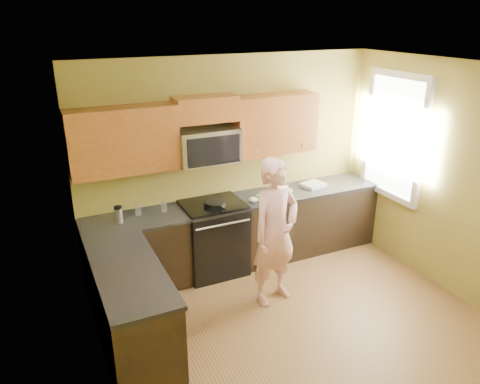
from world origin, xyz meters
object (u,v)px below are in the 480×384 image
travel_mug (119,223)px  woman (275,232)px  stove (213,238)px  frying_pan (215,206)px  butter_tub (260,200)px  microwave (208,162)px

travel_mug → woman: bearing=-29.5°
stove → frying_pan: frying_pan is taller
travel_mug → butter_tub: bearing=-2.4°
frying_pan → butter_tub: (0.63, -0.00, -0.03)m
stove → frying_pan: 0.48m
stove → woman: bearing=-65.8°
stove → butter_tub: size_ratio=8.65×
butter_tub → travel_mug: 1.78m
frying_pan → travel_mug: travel_mug is taller
stove → butter_tub: (0.63, -0.08, 0.45)m
microwave → woman: size_ratio=0.44×
butter_tub → travel_mug: size_ratio=0.56×
frying_pan → travel_mug: size_ratio=2.34×
butter_tub → travel_mug: bearing=177.6°
microwave → travel_mug: microwave is taller
woman → microwave: bearing=97.9°
travel_mug → frying_pan: bearing=-3.7°
woman → butter_tub: (0.23, 0.80, 0.06)m
stove → travel_mug: (-1.15, -0.01, 0.45)m
frying_pan → woman: bearing=-71.6°
frying_pan → butter_tub: size_ratio=4.21×
frying_pan → butter_tub: frying_pan is taller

